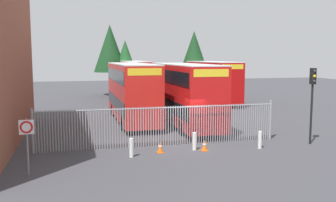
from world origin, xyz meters
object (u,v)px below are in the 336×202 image
object	(u,v)px
double_decker_bus_near_gate	(184,92)
speed_limit_sign_post	(27,134)
double_decker_bus_behind_fence_right	(212,80)
traffic_cone_mid_forecourt	(204,145)
double_decker_bus_behind_fence_left	(132,90)
bollard_center_front	(194,141)
bollard_near_right	(260,140)
traffic_cone_by_gate	(160,147)
traffic_light_kerbside	(312,92)
double_decker_bus_far_back	(133,78)
bollard_near_left	(131,148)

from	to	relation	value
double_decker_bus_near_gate	speed_limit_sign_post	size ratio (longest dim) A/B	4.50
double_decker_bus_behind_fence_right	traffic_cone_mid_forecourt	world-z (taller)	double_decker_bus_behind_fence_right
double_decker_bus_behind_fence_left	speed_limit_sign_post	size ratio (longest dim) A/B	4.50
bollard_center_front	traffic_cone_mid_forecourt	xyz separation A→B (m)	(0.47, -0.26, -0.19)
bollard_near_right	traffic_cone_by_gate	distance (m)	5.43
traffic_light_kerbside	double_decker_bus_far_back	bearing A→B (deg)	103.31
bollard_near_right	traffic_cone_by_gate	world-z (taller)	bollard_near_right
double_decker_bus_far_back	speed_limit_sign_post	world-z (taller)	double_decker_bus_far_back
double_decker_bus_behind_fence_left	traffic_cone_mid_forecourt	bearing A→B (deg)	-76.61
traffic_cone_by_gate	speed_limit_sign_post	xyz separation A→B (m)	(-6.16, -2.23, 1.49)
double_decker_bus_near_gate	traffic_light_kerbside	xyz separation A→B (m)	(5.30, -7.32, 0.56)
double_decker_bus_near_gate	double_decker_bus_far_back	bearing A→B (deg)	92.38
double_decker_bus_far_back	double_decker_bus_behind_fence_left	bearing A→B (deg)	-99.44
double_decker_bus_near_gate	bollard_near_right	distance (m)	8.07
bollard_near_left	speed_limit_sign_post	size ratio (longest dim) A/B	0.40
bollard_near_left	bollard_center_front	bearing A→B (deg)	9.23
double_decker_bus_behind_fence_right	traffic_light_kerbside	bearing A→B (deg)	-94.27
bollard_near_left	traffic_cone_by_gate	size ratio (longest dim) A/B	1.61
bollard_near_right	double_decker_bus_far_back	bearing A→B (deg)	96.10
traffic_cone_mid_forecourt	traffic_cone_by_gate	bearing A→B (deg)	175.75
traffic_light_kerbside	double_decker_bus_behind_fence_right	bearing A→B (deg)	85.73
traffic_cone_mid_forecourt	bollard_near_left	bearing A→B (deg)	-175.62
bollard_center_front	traffic_cone_mid_forecourt	world-z (taller)	bollard_center_front
traffic_light_kerbside	speed_limit_sign_post	bearing A→B (deg)	-172.21
double_decker_bus_behind_fence_left	bollard_center_front	xyz separation A→B (m)	(1.86, -9.53, -1.95)
double_decker_bus_near_gate	traffic_cone_by_gate	distance (m)	8.18
double_decker_bus_behind_fence_right	bollard_near_left	xyz separation A→B (m)	(-11.72, -19.68, -1.95)
bollard_near_right	bollard_center_front	bearing A→B (deg)	171.38
bollard_near_right	speed_limit_sign_post	size ratio (longest dim) A/B	0.40
bollard_center_front	speed_limit_sign_post	size ratio (longest dim) A/B	0.40
bollard_center_front	speed_limit_sign_post	xyz separation A→B (m)	(-8.04, -2.31, 1.30)
traffic_cone_by_gate	traffic_cone_mid_forecourt	size ratio (longest dim) A/B	1.00
double_decker_bus_behind_fence_right	bollard_center_front	xyz separation A→B (m)	(-8.27, -19.11, -1.95)
bollard_near_left	double_decker_bus_behind_fence_left	bearing A→B (deg)	81.03
bollard_near_left	double_decker_bus_far_back	bearing A→B (deg)	80.74
bollard_near_right	traffic_cone_mid_forecourt	bearing A→B (deg)	174.87
double_decker_bus_behind_fence_right	traffic_cone_mid_forecourt	bearing A→B (deg)	-111.93
bollard_center_front	traffic_light_kerbside	xyz separation A→B (m)	(6.82, -0.28, 2.51)
speed_limit_sign_post	traffic_cone_by_gate	bearing A→B (deg)	19.86
double_decker_bus_far_back	double_decker_bus_near_gate	bearing A→B (deg)	-87.62
double_decker_bus_behind_fence_right	bollard_center_front	distance (m)	20.92
bollard_near_left	speed_limit_sign_post	xyz separation A→B (m)	(-4.59, -1.75, 1.30)
bollard_near_left	traffic_light_kerbside	world-z (taller)	traffic_light_kerbside
traffic_cone_by_gate	bollard_near_left	bearing A→B (deg)	-163.20
double_decker_bus_near_gate	bollard_center_front	xyz separation A→B (m)	(-1.53, -7.04, -1.95)
double_decker_bus_near_gate	traffic_cone_by_gate	size ratio (longest dim) A/B	18.32
bollard_center_front	speed_limit_sign_post	world-z (taller)	speed_limit_sign_post
double_decker_bus_behind_fence_right	double_decker_bus_far_back	distance (m)	9.74
double_decker_bus_behind_fence_left	bollard_near_left	xyz separation A→B (m)	(-1.59, -10.09, -1.95)
bollard_center_front	double_decker_bus_far_back	bearing A→B (deg)	88.26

